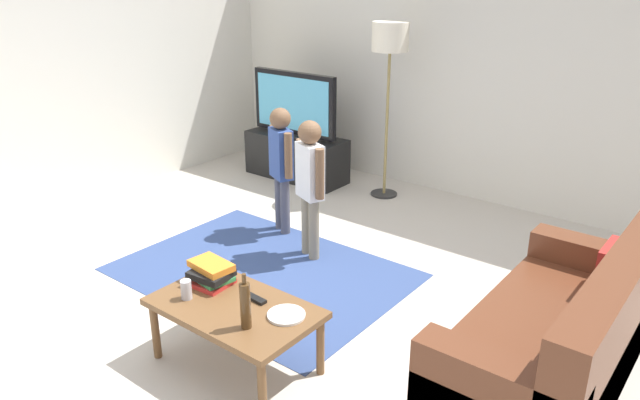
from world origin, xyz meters
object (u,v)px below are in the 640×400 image
at_px(floor_lamp, 390,47).
at_px(tv, 294,105).
at_px(child_near_tv, 281,159).
at_px(coffee_table, 235,312).
at_px(bottle, 245,305).
at_px(book_stack, 211,274).
at_px(plate, 286,315).
at_px(tv_remote, 254,298).
at_px(tv_stand, 296,157).
at_px(soda_can, 186,290).
at_px(child_center, 310,177).
at_px(couch, 563,344).

bearing_deg(floor_lamp, tv, -171.00).
xyz_separation_m(tv, child_near_tv, (0.86, -1.19, -0.16)).
bearing_deg(coffee_table, bottle, -28.61).
xyz_separation_m(floor_lamp, bottle, (1.09, -3.16, -0.98)).
xyz_separation_m(book_stack, plate, (0.62, 0.00, -0.06)).
bearing_deg(plate, child_near_tv, 132.16).
xyz_separation_m(floor_lamp, book_stack, (0.58, -2.94, -1.05)).
distance_m(bottle, tv_remote, 0.32).
relative_size(tv_stand, bottle, 3.61).
bearing_deg(floor_lamp, coffee_table, -73.96).
relative_size(floor_lamp, child_near_tv, 1.55).
relative_size(bottle, soda_can, 2.77).
bearing_deg(child_near_tv, soda_can, -65.28).
xyz_separation_m(floor_lamp, plate, (1.19, -2.94, -1.12)).
height_order(tv_remote, soda_can, soda_can).
height_order(floor_lamp, child_center, floor_lamp).
distance_m(tv_stand, floor_lamp, 1.70).
bearing_deg(bottle, plate, 65.50).
relative_size(couch, tv_remote, 10.59).
distance_m(child_near_tv, coffee_table, 2.03).
bearing_deg(tv_remote, soda_can, -140.26).
relative_size(tv, floor_lamp, 0.62).
bearing_deg(couch, child_near_tv, 166.14).
bearing_deg(child_near_tv, child_center, -24.82).
distance_m(floor_lamp, child_center, 1.84).
relative_size(book_stack, tv_remote, 1.74).
bearing_deg(tv_stand, tv_remote, -53.93).
bearing_deg(plate, floor_lamp, 112.11).
bearing_deg(child_near_tv, floor_lamp, 80.26).
bearing_deg(book_stack, child_center, 102.12).
xyz_separation_m(floor_lamp, coffee_table, (0.87, -3.04, -1.17)).
bearing_deg(child_center, tv_stand, 133.55).
height_order(soda_can, plate, soda_can).
bearing_deg(coffee_table, floor_lamp, 106.04).
bearing_deg(child_center, couch, -11.04).
bearing_deg(tv_stand, soda_can, -60.73).
bearing_deg(tv, tv_stand, 90.00).
distance_m(couch, soda_can, 2.21).
bearing_deg(tv_stand, plate, -50.65).
bearing_deg(tv_remote, coffee_table, -108.91).
distance_m(child_center, plate, 1.64).
distance_m(coffee_table, plate, 0.34).
height_order(child_near_tv, book_stack, child_near_tv).
height_order(child_near_tv, tv_remote, child_near_tv).
bearing_deg(floor_lamp, child_center, -79.79).
bearing_deg(soda_can, floor_lamp, 100.64).
relative_size(tv_stand, plate, 5.45).
distance_m(couch, plate, 1.58).
bearing_deg(floor_lamp, bottle, -70.91).
relative_size(child_near_tv, child_center, 0.99).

